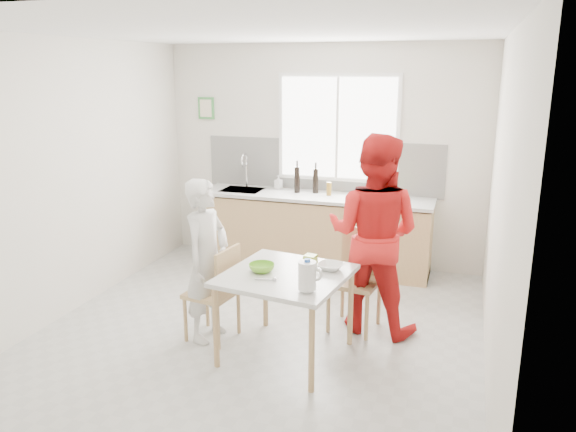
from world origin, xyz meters
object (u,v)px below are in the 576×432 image
Objects in this scene: dining_table at (286,282)px; wine_bottle_b at (316,181)px; bowl_green at (262,268)px; wine_bottle_a at (297,180)px; chair_left at (218,289)px; chair_far at (357,274)px; bowl_white at (330,267)px; milk_jug at (308,275)px; person_white at (207,260)px; person_red at (374,234)px.

dining_table is 2.39m from wine_bottle_b.
bowl_green is 0.68× the size of wine_bottle_a.
chair_left is at bearing -91.83° from wine_bottle_a.
wine_bottle_a reaches higher than chair_far.
milk_jug reaches higher than bowl_white.
chair_far is (1.14, 0.67, 0.04)m from chair_left.
chair_left is 3.59× the size of milk_jug.
milk_jug is (1.06, -0.43, 0.14)m from person_white.
person_red reaches higher than wine_bottle_b.
person_white is (-1.24, -0.66, 0.22)m from chair_far.
wine_bottle_b reaches higher than bowl_green.
person_white is at bearing -90.00° from chair_left.
person_red is 1.13m from bowl_green.
wine_bottle_b is (-0.98, 1.57, 0.14)m from person_red.
dining_table is at bearing -113.08° from chair_far.
dining_table is 0.71m from chair_left.
wine_bottle_b is at bearing 99.36° from dining_table.
bowl_green is 0.58m from milk_jug.
person_red is (0.60, 0.76, 0.26)m from dining_table.
chair_far is at bearing -54.15° from person_white.
wine_bottle_b is at bearing -2.12° from person_white.
person_red is 1.95m from wine_bottle_a.
chair_left is 2.32m from wine_bottle_b.
milk_jug reaches higher than chair_left.
chair_far is 1.16m from milk_jug.
chair_far is 3.14× the size of wine_bottle_b.
chair_far is 0.64× the size of person_white.
milk_jug is (-0.32, -1.08, -0.05)m from person_red.
person_red is at bearing -56.75° from person_white.
bowl_green is 2.36m from wine_bottle_a.
bowl_white is (-0.27, -0.55, -0.15)m from person_red.
wine_bottle_a is (-0.61, 2.28, 0.41)m from dining_table.
dining_table is 0.79m from person_white.
bowl_white is 0.67× the size of wine_bottle_a.
milk_jug is (-0.05, -0.53, 0.11)m from bowl_white.
bowl_white is at bearing -95.00° from chair_far.
chair_far is 1.42m from person_white.
milk_jug is (0.28, -0.32, 0.21)m from dining_table.
wine_bottle_a is at bearing 3.47° from person_white.
bowl_green is 0.58m from bowl_white.
chair_left is 2.27m from wine_bottle_a.
person_red reaches higher than person_white.
wine_bottle_b is (-0.84, 1.56, 0.55)m from chair_far.
person_red is at bearing 125.50° from chair_left.
wine_bottle_a is at bearing -168.95° from wine_bottle_b.
person_red is 1.85m from wine_bottle_b.
person_white is at bearing -94.54° from wine_bottle_a.
dining_table is at bearing -80.64° from wine_bottle_b.
chair_far is at bearing -61.58° from wine_bottle_b.
wine_bottle_a reaches higher than chair_left.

